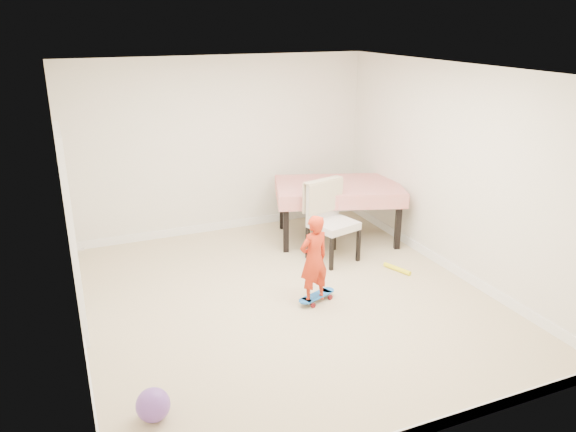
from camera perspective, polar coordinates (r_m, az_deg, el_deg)
name	(u,v)px	position (r m, az deg, el deg)	size (l,w,h in m)	color
ground	(287,299)	(6.60, -0.12, -8.45)	(5.00, 5.00, 0.00)	tan
ceiling	(287,72)	(5.85, -0.14, 14.47)	(4.50, 5.00, 0.04)	white
wall_back	(221,147)	(8.36, -6.78, 7.02)	(4.50, 0.04, 2.60)	silver
wall_front	(423,289)	(4.08, 13.59, -7.21)	(4.50, 0.04, 2.60)	silver
wall_left	(68,220)	(5.66, -21.42, -0.38)	(0.04, 5.00, 2.60)	silver
wall_right	(453,172)	(7.22, 16.45, 4.34)	(0.04, 5.00, 2.60)	silver
door	(71,236)	(6.04, -21.16, -1.92)	(0.10, 0.94, 2.11)	white
baseboard_back	(224,225)	(8.72, -6.48, -0.94)	(4.50, 0.02, 0.12)	white
baseboard_left	(83,335)	(6.17, -20.07, -11.27)	(0.02, 5.00, 0.12)	white
baseboard_right	(445,263)	(7.64, 15.62, -4.66)	(0.02, 5.00, 0.12)	white
dining_table	(338,211)	(8.22, 5.05, 0.47)	(1.77, 1.11, 0.83)	#AE0909
dining_chair	(334,222)	(7.44, 4.65, -0.64)	(0.58, 0.66, 1.07)	white
skateboard	(317,298)	(6.55, 2.93, -8.32)	(0.52, 0.19, 0.08)	#1B7BE8
child	(314,262)	(6.30, 2.63, -4.67)	(0.38, 0.25, 1.03)	red
balloon	(153,405)	(4.91, -13.55, -18.16)	(0.28, 0.28, 0.28)	#7346A9
foam_toy	(397,269)	(7.41, 11.03, -5.29)	(0.06, 0.06, 0.40)	#FFF51A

